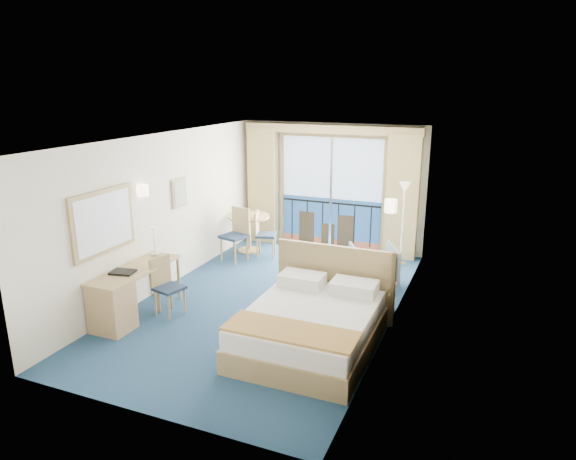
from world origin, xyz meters
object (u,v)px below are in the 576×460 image
(bed, at_px, (312,324))
(desk, at_px, (117,300))
(table_chair_a, at_px, (262,231))
(table_chair_b, at_px, (237,231))
(round_table, at_px, (249,224))
(armchair, at_px, (373,265))
(desk_chair, at_px, (165,282))
(floor_lamp, at_px, (404,203))
(nightstand, at_px, (381,299))

(bed, height_order, desk, bed)
(table_chair_a, height_order, table_chair_b, table_chair_b)
(desk, bearing_deg, bed, 10.84)
(round_table, bearing_deg, table_chair_a, -21.74)
(table_chair_b, bearing_deg, bed, -32.46)
(armchair, distance_m, round_table, 3.02)
(desk, bearing_deg, table_chair_a, 81.36)
(armchair, distance_m, desk, 4.39)
(desk_chair, distance_m, table_chair_b, 2.70)
(floor_lamp, height_order, desk, floor_lamp)
(table_chair_a, xyz_separation_m, table_chair_b, (-0.36, -0.42, 0.07))
(armchair, height_order, round_table, round_table)
(table_chair_a, bearing_deg, desk, 153.92)
(floor_lamp, relative_size, desk, 1.02)
(nightstand, relative_size, round_table, 0.56)
(floor_lamp, distance_m, table_chair_b, 3.36)
(armchair, height_order, desk, desk)
(desk, height_order, table_chair_b, table_chair_b)
(table_chair_a, relative_size, table_chair_b, 0.88)
(nightstand, bearing_deg, armchair, 109.26)
(desk_chair, bearing_deg, round_table, 17.42)
(armchair, bearing_deg, table_chair_b, -31.29)
(bed, distance_m, desk_chair, 2.48)
(nightstand, relative_size, desk, 0.30)
(nightstand, xyz_separation_m, round_table, (-3.31, 1.99, 0.35))
(round_table, bearing_deg, desk_chair, -86.63)
(nightstand, height_order, round_table, round_table)
(round_table, relative_size, table_chair_a, 0.93)
(bed, relative_size, table_chair_a, 2.31)
(table_chair_a, bearing_deg, floor_lamp, -96.23)
(bed, relative_size, round_table, 2.48)
(bed, bearing_deg, desk_chair, 177.19)
(desk_chair, xyz_separation_m, table_chair_b, (-0.17, 2.69, 0.09))
(floor_lamp, distance_m, desk_chair, 4.78)
(bed, height_order, desk_chair, bed)
(nightstand, distance_m, desk, 4.01)
(nightstand, bearing_deg, bed, -114.96)
(armchair, height_order, floor_lamp, floor_lamp)
(bed, bearing_deg, desk, -169.16)
(table_chair_a, bearing_deg, armchair, -122.26)
(nightstand, bearing_deg, desk_chair, -157.70)
(desk_chair, height_order, round_table, desk_chair)
(bed, xyz_separation_m, desk, (-2.85, -0.55, 0.10))
(desk, distance_m, table_chair_a, 3.82)
(desk_chair, xyz_separation_m, round_table, (-0.19, 3.27, 0.08))
(floor_lamp, height_order, round_table, floor_lamp)
(table_chair_b, bearing_deg, desk, -79.23)
(bed, bearing_deg, table_chair_a, 125.11)
(desk, xyz_separation_m, round_table, (0.19, 3.93, 0.18))
(armchair, relative_size, floor_lamp, 0.48)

